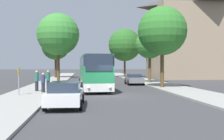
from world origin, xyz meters
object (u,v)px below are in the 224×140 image
object	(u,v)px
bus_stop_sign	(19,77)
tree_left_far	(56,46)
bus_middle	(90,70)
parked_car_left_curb	(65,94)
tree_right_mid	(150,44)
tree_right_near	(125,45)
pedestrian_waiting_near	(43,82)
tree_right_far	(162,31)
pedestrian_walking_back	(48,80)
parked_car_right_near	(134,79)
pedestrian_waiting_far	(37,81)
tree_left_near	(58,34)
bus_front	(94,71)

from	to	relation	value
bus_stop_sign	tree_left_far	distance (m)	31.38
bus_middle	tree_left_far	size ratio (longest dim) A/B	1.15
parked_car_left_curb	bus_stop_sign	size ratio (longest dim) A/B	2.11
tree_right_mid	tree_right_near	bearing A→B (deg)	91.85
pedestrian_waiting_near	tree_right_near	distance (m)	33.27
tree_right_far	pedestrian_walking_back	bearing A→B (deg)	-170.06
parked_car_right_near	tree_right_mid	distance (m)	5.84
pedestrian_waiting_far	tree_right_mid	world-z (taller)	tree_right_mid
bus_middle	bus_stop_sign	size ratio (longest dim) A/B	4.61
parked_car_left_curb	bus_stop_sign	bearing A→B (deg)	128.21
parked_car_right_near	tree_right_near	distance (m)	21.35
bus_stop_sign	tree_left_near	bearing A→B (deg)	83.09
pedestrian_waiting_far	parked_car_left_curb	bearing A→B (deg)	-37.91
pedestrian_waiting_near	bus_stop_sign	bearing A→B (deg)	-60.78
pedestrian_waiting_far	pedestrian_walking_back	distance (m)	1.25
bus_stop_sign	tree_right_far	xyz separation A→B (m)	(13.50, 6.16, 4.65)
tree_right_near	bus_front	bearing A→B (deg)	-105.98
bus_front	tree_right_near	distance (m)	27.78
pedestrian_waiting_near	parked_car_right_near	bearing A→B (deg)	113.04
pedestrian_waiting_near	tree_right_near	size ratio (longest dim) A/B	0.17
pedestrian_waiting_near	tree_left_near	size ratio (longest dim) A/B	0.18
bus_front	pedestrian_waiting_near	size ratio (longest dim) A/B	6.92
tree_left_far	tree_right_far	xyz separation A→B (m)	(13.78, -24.86, -0.14)
tree_right_far	tree_right_mid	bearing A→B (deg)	84.70
pedestrian_walking_back	tree_right_far	bearing A→B (deg)	79.42
tree_left_far	parked_car_right_near	bearing A→B (deg)	-57.94
bus_middle	pedestrian_waiting_far	distance (m)	18.89
pedestrian_waiting_far	tree_left_far	size ratio (longest dim) A/B	0.21
parked_car_left_curb	tree_left_far	size ratio (longest dim) A/B	0.52
parked_car_left_curb	pedestrian_waiting_near	size ratio (longest dim) A/B	2.76
tree_right_far	tree_left_far	bearing A→B (deg)	119.00
parked_car_left_curb	tree_right_mid	bearing A→B (deg)	64.51
pedestrian_waiting_far	tree_right_near	world-z (taller)	tree_right_near
pedestrian_walking_back	tree_right_mid	xyz separation A→B (m)	(12.52, 10.21, 4.31)
pedestrian_waiting_far	bus_stop_sign	bearing A→B (deg)	-72.07
tree_left_far	tree_right_mid	world-z (taller)	tree_left_far
tree_left_near	parked_car_right_near	bearing A→B (deg)	-13.31
tree_left_near	tree_right_far	distance (m)	14.35
parked_car_left_curb	tree_left_near	bearing A→B (deg)	98.44
pedestrian_waiting_far	tree_left_far	bearing A→B (deg)	124.46
parked_car_right_near	bus_stop_sign	xyz separation A→B (m)	(-11.59, -12.06, 0.81)
tree_right_mid	bus_stop_sign	bearing A→B (deg)	-134.89
parked_car_right_near	tree_left_far	distance (m)	23.06
pedestrian_waiting_near	pedestrian_walking_back	xyz separation A→B (m)	(0.15, 2.12, 0.10)
parked_car_right_near	parked_car_left_curb	bearing A→B (deg)	67.72
pedestrian_walking_back	tree_right_near	distance (m)	31.27
bus_middle	tree_left_near	world-z (taller)	tree_left_near
tree_right_mid	tree_left_far	bearing A→B (deg)	131.03
pedestrian_walking_back	tree_left_near	distance (m)	11.68
pedestrian_waiting_far	tree_right_near	xyz separation A→B (m)	(12.84, 29.20, 5.64)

